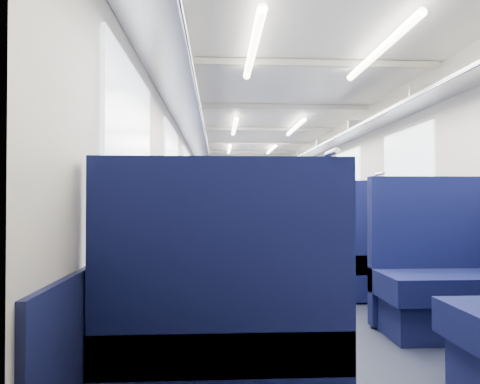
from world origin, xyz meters
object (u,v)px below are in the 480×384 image
(seat_13, at_px, (299,228))
(seat_15, at_px, (289,225))
(seat_0, at_px, (222,340))
(seat_4, at_px, (220,262))
(seat_10, at_px, (219,233))
(seat_17, at_px, (282,222))
(seat_2, at_px, (221,288))
(seat_6, at_px, (219,247))
(end_door, at_px, (237,198))
(seat_9, at_px, (327,239))
(seat_19, at_px, (276,220))
(seat_21, at_px, (268,217))
(seat_22, at_px, (218,216))
(seat_11, at_px, (311,233))
(bulkhead, at_px, (246,190))
(seat_16, at_px, (219,223))
(seat_8, at_px, (219,239))
(seat_18, at_px, (218,220))
(seat_5, at_px, (391,262))
(seat_23, at_px, (264,215))
(seat_3, at_px, (448,283))
(seat_14, at_px, (219,225))
(seat_12, at_px, (219,229))
(seat_7, at_px, (351,247))
(seat_20, at_px, (218,217))

(seat_13, bearing_deg, seat_15, 90.00)
(seat_0, height_order, seat_4, same)
(seat_10, bearing_deg, seat_17, 64.29)
(seat_2, bearing_deg, seat_4, 90.00)
(seat_6, distance_m, seat_13, 3.78)
(end_door, distance_m, seat_9, 12.62)
(seat_6, distance_m, seat_9, 1.98)
(seat_2, bearing_deg, seat_19, 79.85)
(seat_21, xyz_separation_m, seat_22, (-1.66, 1.16, 0.00))
(seat_11, xyz_separation_m, seat_17, (0.00, 3.46, 0.00))
(bulkhead, relative_size, seat_13, 2.37)
(seat_9, height_order, seat_16, same)
(seat_8, relative_size, seat_16, 1.00)
(seat_0, height_order, seat_13, same)
(bulkhead, xyz_separation_m, seat_2, (-0.83, -10.07, -0.87))
(seat_2, bearing_deg, seat_18, 90.00)
(seat_13, bearing_deg, seat_16, 127.50)
(seat_13, height_order, seat_15, same)
(seat_9, distance_m, seat_17, 4.58)
(seat_13, xyz_separation_m, seat_16, (-1.66, 2.16, 0.00))
(seat_5, height_order, seat_23, same)
(seat_17, bearing_deg, seat_8, -110.11)
(seat_4, height_order, seat_5, same)
(seat_3, distance_m, seat_14, 6.96)
(seat_10, height_order, seat_22, same)
(seat_5, distance_m, seat_23, 11.39)
(seat_4, xyz_separation_m, seat_15, (1.66, 5.77, 0.00))
(seat_6, bearing_deg, seat_12, 90.00)
(end_door, height_order, seat_12, end_door)
(seat_13, relative_size, seat_16, 1.00)
(seat_17, xyz_separation_m, seat_19, (0.00, 1.15, 0.00))
(seat_4, distance_m, seat_18, 7.94)
(end_door, xyz_separation_m, seat_3, (0.83, -16.04, -0.64))
(seat_3, distance_m, seat_7, 2.28)
(seat_21, distance_m, seat_23, 1.23)
(seat_16, height_order, seat_19, same)
(seat_7, bearing_deg, seat_20, 100.55)
(seat_3, distance_m, seat_8, 3.87)
(seat_2, bearing_deg, seat_0, -90.00)
(seat_18, bearing_deg, seat_2, -90.00)
(bulkhead, xyz_separation_m, seat_17, (0.83, -1.94, -0.87))
(seat_10, relative_size, seat_19, 1.00)
(bulkhead, bearing_deg, seat_9, -82.75)
(end_door, relative_size, seat_7, 1.69)
(seat_7, xyz_separation_m, seat_18, (-1.66, 6.81, 0.00))
(seat_9, xyz_separation_m, seat_22, (-1.66, 8.90, 0.00))
(seat_3, distance_m, seat_4, 2.02)
(seat_5, bearing_deg, seat_3, -90.00)
(bulkhead, xyz_separation_m, seat_9, (0.83, -6.52, -0.87))
(end_door, xyz_separation_m, seat_19, (0.83, -6.86, -0.64))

